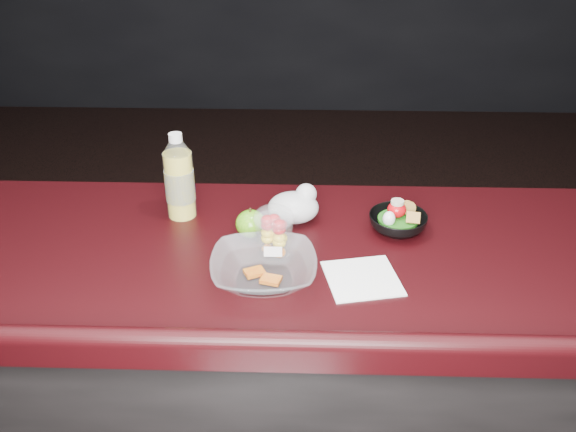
# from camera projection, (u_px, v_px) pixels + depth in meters

# --- Properties ---
(counter) EXTENTS (4.06, 0.71, 1.02)m
(counter) POSITION_uv_depth(u_px,v_px,m) (273.00, 401.00, 1.81)
(counter) COLOR black
(counter) RESTS_ON ground
(lemonade_bottle) EXTENTS (0.08, 0.08, 0.23)m
(lemonade_bottle) POSITION_uv_depth(u_px,v_px,m) (180.00, 182.00, 1.66)
(lemonade_bottle) COLOR gold
(lemonade_bottle) RESTS_ON counter
(fruit_cup) EXTENTS (0.10, 0.10, 0.14)m
(fruit_cup) POSITION_uv_depth(u_px,v_px,m) (274.00, 233.00, 1.50)
(fruit_cup) COLOR white
(fruit_cup) RESTS_ON counter
(green_apple) EXTENTS (0.08, 0.08, 0.08)m
(green_apple) POSITION_uv_depth(u_px,v_px,m) (251.00, 224.00, 1.60)
(green_apple) COLOR #2F800E
(green_apple) RESTS_ON counter
(plastic_bag) EXTENTS (0.13, 0.11, 0.10)m
(plastic_bag) POSITION_uv_depth(u_px,v_px,m) (295.00, 206.00, 1.67)
(plastic_bag) COLOR silver
(plastic_bag) RESTS_ON counter
(snack_bowl) EXTENTS (0.18, 0.18, 0.08)m
(snack_bowl) POSITION_uv_depth(u_px,v_px,m) (397.00, 221.00, 1.63)
(snack_bowl) COLOR black
(snack_bowl) RESTS_ON counter
(takeout_bowl) EXTENTS (0.25, 0.25, 0.06)m
(takeout_bowl) POSITION_uv_depth(u_px,v_px,m) (264.00, 269.00, 1.44)
(takeout_bowl) COLOR silver
(takeout_bowl) RESTS_ON counter
(paper_napkin) EXTENTS (0.19, 0.19, 0.00)m
(paper_napkin) POSITION_uv_depth(u_px,v_px,m) (362.00, 278.00, 1.46)
(paper_napkin) COLOR white
(paper_napkin) RESTS_ON counter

